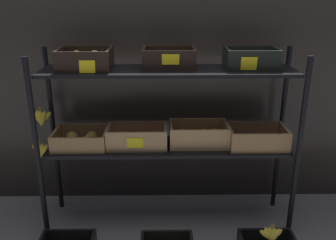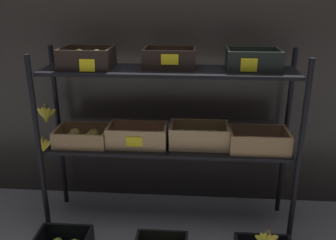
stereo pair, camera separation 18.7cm
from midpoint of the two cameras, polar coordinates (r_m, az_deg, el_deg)
ground_plane at (r=2.59m, az=2.14°, el=-15.14°), size 10.00×10.00×0.00m
storefront_wall at (r=2.55m, az=2.74°, el=7.58°), size 3.92×0.12×1.89m
display_rack at (r=2.25m, az=2.01°, el=1.14°), size 1.64×0.37×1.15m
banana_bunch_loose at (r=2.22m, az=17.50°, el=-17.36°), size 0.15×0.04×0.13m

